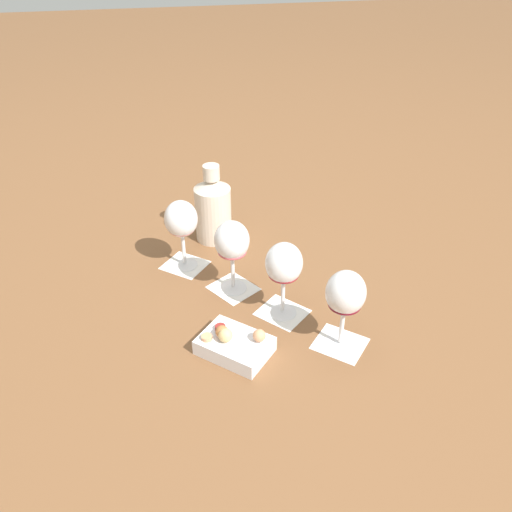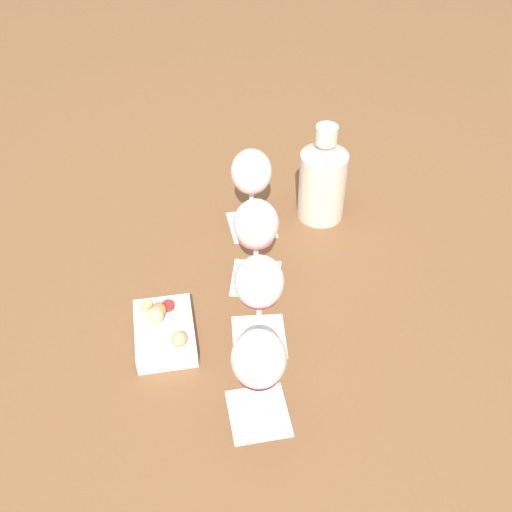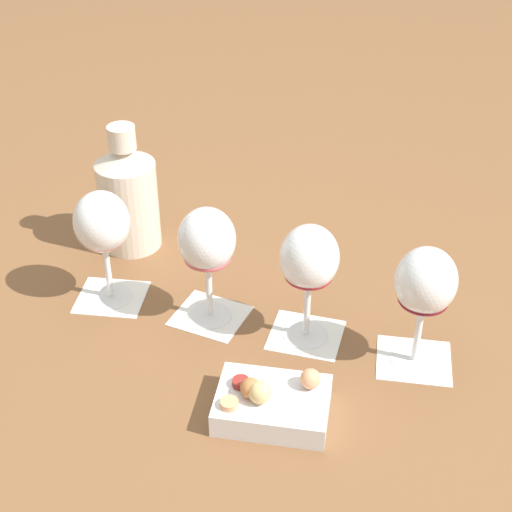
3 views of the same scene
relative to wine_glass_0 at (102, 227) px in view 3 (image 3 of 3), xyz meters
name	(u,v)px [view 3 (image 3 of 3)]	position (x,y,z in m)	size (l,w,h in m)	color
ground_plane	(257,328)	(0.15, -0.18, -0.13)	(8.00, 8.00, 0.00)	brown
tasting_card_0	(111,297)	(0.00, 0.00, -0.12)	(0.13, 0.13, 0.00)	white
tasting_card_1	(210,315)	(0.10, -0.12, -0.12)	(0.13, 0.13, 0.00)	white
tasting_card_2	(306,335)	(0.20, -0.23, -0.12)	(0.13, 0.13, 0.00)	white
tasting_card_3	(414,360)	(0.29, -0.35, -0.12)	(0.13, 0.13, 0.00)	white
wine_glass_0	(102,227)	(0.00, 0.00, 0.00)	(0.08, 0.08, 0.18)	white
wine_glass_1	(207,244)	(0.10, -0.12, 0.00)	(0.08, 0.08, 0.18)	white
wine_glass_2	(309,263)	(0.20, -0.23, 0.00)	(0.08, 0.08, 0.18)	white
wine_glass_3	(425,286)	(0.29, -0.35, 0.00)	(0.08, 0.08, 0.18)	white
ceramic_vase	(128,195)	(0.09, 0.12, -0.03)	(0.10, 0.10, 0.21)	beige
snack_dish	(272,403)	(0.07, -0.33, -0.11)	(0.17, 0.17, 0.06)	silver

